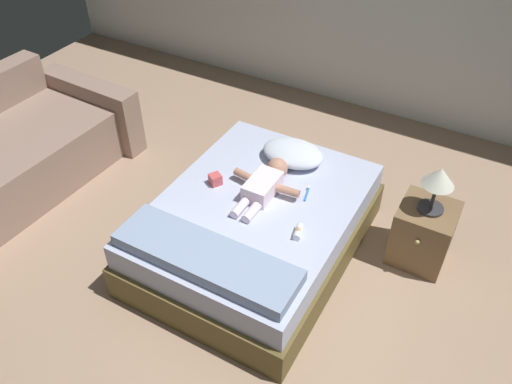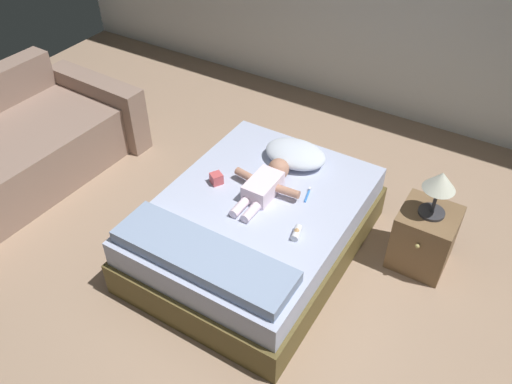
# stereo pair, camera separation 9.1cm
# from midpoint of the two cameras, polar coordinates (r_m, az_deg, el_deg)

# --- Properties ---
(ground_plane) EXTENTS (8.00, 8.00, 0.00)m
(ground_plane) POSITION_cam_midpoint_polar(r_m,az_deg,el_deg) (3.44, -2.50, -14.50)
(ground_plane) COLOR #9F8168
(bed) EXTENTS (1.31, 1.73, 0.46)m
(bed) POSITION_cam_midpoint_polar(r_m,az_deg,el_deg) (3.69, -0.71, -3.97)
(bed) COLOR brown
(bed) RESTS_ON ground_plane
(pillow) EXTENTS (0.47, 0.34, 0.13)m
(pillow) POSITION_cam_midpoint_polar(r_m,az_deg,el_deg) (3.87, 3.44, 4.30)
(pillow) COLOR silver
(pillow) RESTS_ON bed
(baby) EXTENTS (0.51, 0.61, 0.15)m
(baby) POSITION_cam_midpoint_polar(r_m,az_deg,el_deg) (3.59, 0.31, 0.93)
(baby) COLOR white
(baby) RESTS_ON bed
(toothbrush) EXTENTS (0.05, 0.15, 0.02)m
(toothbrush) POSITION_cam_midpoint_polar(r_m,az_deg,el_deg) (3.61, 4.95, -0.16)
(toothbrush) COLOR #397FE3
(toothbrush) RESTS_ON bed
(nightstand) EXTENTS (0.38, 0.41, 0.47)m
(nightstand) POSITION_cam_midpoint_polar(r_m,az_deg,el_deg) (3.82, 17.29, -4.41)
(nightstand) COLOR brown
(nightstand) RESTS_ON ground_plane
(lamp) EXTENTS (0.21, 0.21, 0.35)m
(lamp) POSITION_cam_midpoint_polar(r_m,az_deg,el_deg) (3.50, 18.83, 1.24)
(lamp) COLOR #333338
(lamp) RESTS_ON nightstand
(blanket) EXTENTS (1.18, 0.34, 0.09)m
(blanket) POSITION_cam_midpoint_polar(r_m,az_deg,el_deg) (3.14, -6.39, -7.19)
(blanket) COLOR #859ABC
(blanket) RESTS_ON bed
(toy_block) EXTENTS (0.11, 0.11, 0.08)m
(toy_block) POSITION_cam_midpoint_polar(r_m,az_deg,el_deg) (3.68, -5.22, 1.39)
(toy_block) COLOR #D15255
(toy_block) RESTS_ON bed
(baby_bottle) EXTENTS (0.07, 0.13, 0.07)m
(baby_bottle) POSITION_cam_midpoint_polar(r_m,az_deg,el_deg) (3.30, 3.90, -4.39)
(baby_bottle) COLOR white
(baby_bottle) RESTS_ON bed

